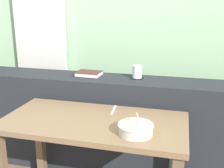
# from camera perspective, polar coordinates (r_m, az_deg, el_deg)

# --- Properties ---
(outdoor_backdrop) EXTENTS (4.80, 0.08, 2.80)m
(outdoor_backdrop) POSITION_cam_1_polar(r_m,az_deg,el_deg) (2.77, 2.50, 15.38)
(outdoor_backdrop) COLOR #9EC699
(outdoor_backdrop) RESTS_ON ground
(curtain_left_panel) EXTENTS (0.56, 0.06, 2.50)m
(curtain_left_panel) POSITION_cam_1_polar(r_m,az_deg,el_deg) (3.00, -14.95, 12.03)
(curtain_left_panel) COLOR silver
(curtain_left_panel) RESTS_ON ground
(dark_console_ledge) EXTENTS (2.80, 0.36, 0.85)m
(dark_console_ledge) POSITION_cam_1_polar(r_m,az_deg,el_deg) (2.41, -0.81, -8.56)
(dark_console_ledge) COLOR #23262B
(dark_console_ledge) RESTS_ON ground
(breakfast_table) EXTENTS (1.21, 0.60, 0.70)m
(breakfast_table) POSITION_cam_1_polar(r_m,az_deg,el_deg) (1.86, -3.81, -10.73)
(breakfast_table) COLOR brown
(breakfast_table) RESTS_ON ground
(coaster_square) EXTENTS (0.10, 0.10, 0.00)m
(coaster_square) POSITION_cam_1_polar(r_m,az_deg,el_deg) (2.26, 5.25, 1.27)
(coaster_square) COLOR black
(coaster_square) RESTS_ON dark_console_ledge
(juice_glass) EXTENTS (0.08, 0.08, 0.10)m
(juice_glass) POSITION_cam_1_polar(r_m,az_deg,el_deg) (2.25, 5.28, 2.51)
(juice_glass) COLOR white
(juice_glass) RESTS_ON coaster_square
(closed_book) EXTENTS (0.22, 0.17, 0.04)m
(closed_book) POSITION_cam_1_polar(r_m,az_deg,el_deg) (2.34, -4.91, 2.17)
(closed_book) COLOR #47231E
(closed_book) RESTS_ON dark_console_ledge
(soup_bowl) EXTENTS (0.21, 0.21, 0.15)m
(soup_bowl) POSITION_cam_1_polar(r_m,az_deg,el_deg) (1.61, 4.97, -9.36)
(soup_bowl) COLOR silver
(soup_bowl) RESTS_ON breakfast_table
(fork_utensil) EXTENTS (0.03, 0.17, 0.01)m
(fork_utensil) POSITION_cam_1_polar(r_m,az_deg,el_deg) (1.96, 0.33, -5.43)
(fork_utensil) COLOR silver
(fork_utensil) RESTS_ON breakfast_table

